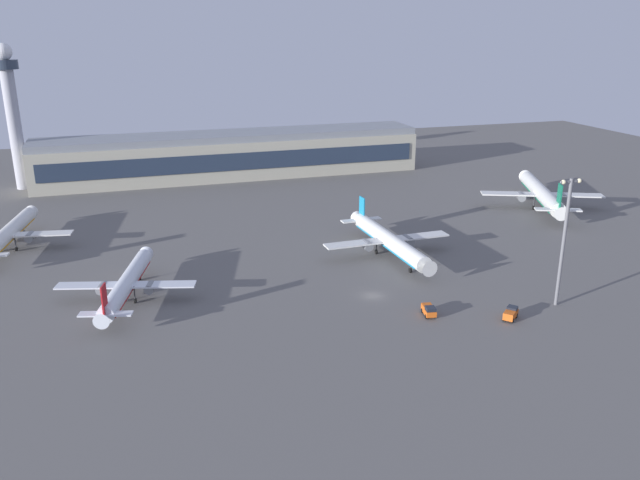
{
  "coord_description": "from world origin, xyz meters",
  "views": [
    {
      "loc": [
        -48.02,
        -113.92,
        53.78
      ],
      "look_at": [
        -2.97,
        27.06,
        4.0
      ],
      "focal_mm": 35.78,
      "sensor_mm": 36.0,
      "label": 1
    }
  ],
  "objects": [
    {
      "name": "ground_plane",
      "position": [
        0.0,
        0.0,
        0.0
      ],
      "size": [
        416.0,
        416.0,
        0.0
      ],
      "primitive_type": "plane",
      "color": "#605E5B"
    },
    {
      "name": "terminal_building",
      "position": [
        -7.59,
        120.6,
        8.09
      ],
      "size": [
        140.42,
        22.4,
        16.4
      ],
      "color": "#B2AD99",
      "rests_on": "ground"
    },
    {
      "name": "control_tower",
      "position": [
        -80.68,
        123.86,
        27.71
      ],
      "size": [
        8.0,
        8.0,
        48.65
      ],
      "color": "#A8A8B2",
      "rests_on": "ground"
    },
    {
      "name": "airplane_near_gate",
      "position": [
        -49.08,
        13.56,
        3.54
      ],
      "size": [
        28.21,
        35.93,
        9.38
      ],
      "rotation": [
        0.0,
        0.0,
        -0.27
      ],
      "color": "silver",
      "rests_on": "ground"
    },
    {
      "name": "airplane_terminal_side",
      "position": [
        12.94,
        21.82,
        4.04
      ],
      "size": [
        32.38,
        41.64,
        10.69
      ],
      "rotation": [
        0.0,
        0.0,
        3.17
      ],
      "color": "silver",
      "rests_on": "ground"
    },
    {
      "name": "airplane_far_stand",
      "position": [
        75.6,
        47.5,
        4.59
      ],
      "size": [
        35.58,
        45.08,
        12.15
      ],
      "rotation": [
        0.0,
        0.0,
        -0.4
      ],
      "color": "silver",
      "rests_on": "ground"
    },
    {
      "name": "airplane_mid_apron",
      "position": [
        -76.67,
        55.65,
        3.95
      ],
      "size": [
        31.74,
        40.58,
        10.45
      ],
      "rotation": [
        0.0,
        0.0,
        -0.18
      ],
      "color": "silver",
      "rests_on": "ground"
    },
    {
      "name": "maintenance_van",
      "position": [
        6.76,
        -12.37,
        1.18
      ],
      "size": [
        2.63,
        4.41,
        2.25
      ],
      "rotation": [
        0.0,
        0.0,
        2.97
      ],
      "color": "#D85919",
      "rests_on": "ground"
    },
    {
      "name": "cargo_loader",
      "position": [
        21.13,
        -18.52,
        1.18
      ],
      "size": [
        4.4,
        4.21,
        2.25
      ],
      "rotation": [
        0.0,
        0.0,
        5.44
      ],
      "color": "#D85919",
      "rests_on": "ground"
    },
    {
      "name": "apron_light_east",
      "position": [
        33.78,
        -15.53,
        14.99
      ],
      "size": [
        4.8,
        0.9,
        26.29
      ],
      "color": "slate",
      "rests_on": "ground"
    }
  ]
}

